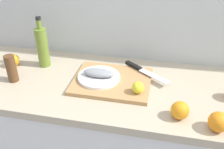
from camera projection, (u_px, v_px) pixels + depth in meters
kitchen_counter at (120, 148)px, 1.54m from camera, size 2.00×0.60×0.90m
cutting_board at (112, 81)px, 1.32m from camera, size 0.39×0.32×0.02m
white_plate at (99, 77)px, 1.32m from camera, size 0.22×0.22×0.01m
fish_fillet at (99, 73)px, 1.31m from camera, size 0.16×0.07×0.04m
chef_knife at (141, 69)px, 1.39m from camera, size 0.25×0.19×0.02m
lemon_0 at (138, 88)px, 1.20m from camera, size 0.06×0.06×0.06m
olive_oil_bottle at (42, 47)px, 1.42m from camera, size 0.06×0.06×0.29m
orange_0 at (13, 60)px, 1.46m from camera, size 0.07×0.07×0.07m
orange_2 at (219, 122)px, 1.01m from camera, size 0.08×0.08×0.08m
orange_3 at (180, 110)px, 1.08m from camera, size 0.08×0.08×0.08m
pepper_mill at (11, 69)px, 1.31m from camera, size 0.05×0.05×0.14m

